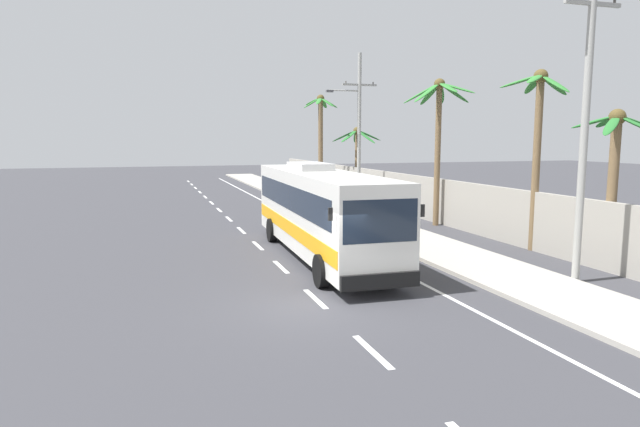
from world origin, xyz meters
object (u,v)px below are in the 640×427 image
object	(u,v)px
coach_bus_foreground	(320,209)
palm_farthest	(614,162)
palm_nearest	(357,146)
palm_fourth	(439,120)
palm_second	(321,131)
motorcycle_beside_bus	(298,209)
palm_third	(538,128)
utility_pole_mid	(358,128)
pedestrian_near_kerb	(354,197)
utility_pole_nearest	(586,111)
pedestrian_midwalk	(373,203)

from	to	relation	value
coach_bus_foreground	palm_farthest	distance (m)	10.48
palm_nearest	palm_fourth	bearing A→B (deg)	-93.62
palm_second	palm_fourth	distance (m)	14.19
palm_second	palm_farthest	world-z (taller)	palm_second
motorcycle_beside_bus	palm_second	size ratio (longest dim) A/B	0.25
palm_second	coach_bus_foreground	bearing A→B (deg)	-107.86
palm_second	palm_third	distance (m)	21.24
coach_bus_foreground	utility_pole_mid	distance (m)	15.16
pedestrian_near_kerb	utility_pole_nearest	size ratio (longest dim) A/B	0.16
palm_fourth	palm_farthest	size ratio (longest dim) A/B	1.37
utility_pole_nearest	palm_nearest	xyz separation A→B (m)	(2.48, 25.41, -1.41)
coach_bus_foreground	motorcycle_beside_bus	distance (m)	9.65
palm_second	utility_pole_nearest	bearing A→B (deg)	-89.38
utility_pole_mid	palm_third	xyz separation A→B (m)	(1.93, -14.58, -0.25)
palm_nearest	palm_second	bearing A→B (deg)	171.71
utility_pole_mid	palm_farthest	size ratio (longest dim) A/B	1.78
palm_fourth	palm_farthest	xyz separation A→B (m)	(0.78, -10.62, -1.73)
pedestrian_near_kerb	palm_nearest	bearing A→B (deg)	-45.12
utility_pole_mid	motorcycle_beside_bus	bearing A→B (deg)	-143.50
utility_pole_nearest	palm_farthest	distance (m)	3.13
pedestrian_near_kerb	palm_fourth	bearing A→B (deg)	-179.09
motorcycle_beside_bus	palm_fourth	bearing A→B (deg)	-30.27
pedestrian_midwalk	palm_fourth	bearing A→B (deg)	128.36
palm_farthest	palm_second	bearing A→B (deg)	96.20
coach_bus_foreground	utility_pole_mid	size ratio (longest dim) A/B	1.26
utility_pole_nearest	palm_second	size ratio (longest dim) A/B	1.35
pedestrian_near_kerb	palm_nearest	size ratio (longest dim) A/B	0.30
palm_nearest	palm_third	world-z (taller)	palm_third
motorcycle_beside_bus	pedestrian_near_kerb	size ratio (longest dim) A/B	1.20
coach_bus_foreground	palm_second	distance (m)	20.92
utility_pole_nearest	palm_farthest	xyz separation A→B (m)	(2.40, 1.14, -1.66)
motorcycle_beside_bus	pedestrian_midwalk	bearing A→B (deg)	-13.64
palm_farthest	palm_fourth	bearing A→B (deg)	94.22
pedestrian_midwalk	utility_pole_mid	bearing A→B (deg)	-102.91
utility_pole_mid	palm_second	xyz separation A→B (m)	(-0.42, 6.53, -0.16)
palm_second	palm_third	xyz separation A→B (m)	(2.35, -21.11, -0.09)
motorcycle_beside_bus	utility_pole_mid	distance (m)	7.76
pedestrian_near_kerb	palm_second	distance (m)	9.34
pedestrian_near_kerb	palm_nearest	world-z (taller)	palm_nearest
pedestrian_near_kerb	utility_pole_nearest	bearing A→B (deg)	160.24
palm_second	palm_farthest	bearing A→B (deg)	-83.80
palm_third	utility_pole_mid	bearing A→B (deg)	97.54
coach_bus_foreground	palm_farthest	world-z (taller)	palm_farthest
palm_third	palm_second	bearing A→B (deg)	96.34
motorcycle_beside_bus	utility_pole_nearest	distance (m)	16.99
utility_pole_mid	coach_bus_foreground	bearing A→B (deg)	-117.20
pedestrian_midwalk	utility_pole_mid	distance (m)	6.42
motorcycle_beside_bus	palm_fourth	world-z (taller)	palm_fourth
utility_pole_nearest	palm_third	world-z (taller)	utility_pole_nearest
pedestrian_midwalk	palm_farthest	size ratio (longest dim) A/B	0.29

